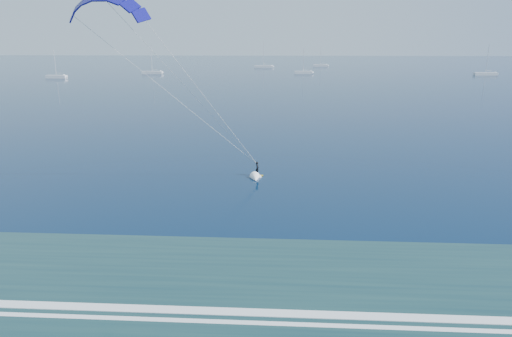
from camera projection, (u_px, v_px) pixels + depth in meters
The scene contains 7 objects.
kitesurfer_rig at pixel (187, 89), 43.51m from camera, with size 18.59×8.55×19.08m.
sailboat_0 at pixel (57, 77), 176.76m from camera, with size 7.74×2.40×10.67m.
sailboat_1 at pixel (152, 72), 200.07m from camera, with size 8.96×2.40×12.27m.
sailboat_2 at pixel (264, 66), 246.92m from camera, with size 10.06×2.40×13.38m.
sailboat_3 at pixel (303, 72), 200.84m from camera, with size 7.93×2.40×11.12m.
sailboat_4 at pixel (320, 65), 257.94m from camera, with size 8.17×2.40×11.18m.
sailboat_5 at pixel (485, 74), 192.18m from camera, with size 9.28×2.40×12.50m.
Camera 1 is at (2.93, -11.73, 13.98)m, focal length 32.00 mm.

